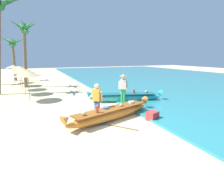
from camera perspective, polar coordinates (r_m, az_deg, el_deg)
The scene contains 15 objects.
ground_plane at distance 8.03m, azimuth -3.48°, elevation -9.89°, with size 80.00×80.00×0.00m, color beige.
sea at distance 22.50m, azimuth 23.82°, elevation 2.54°, with size 24.00×56.00×0.10m, color teal.
boat_orange_foreground at distance 8.09m, azimuth -0.13°, elevation -7.54°, with size 4.72×2.08×0.84m.
boat_cyan_midground at distance 11.28m, azimuth 4.19°, elevation -2.42°, with size 4.63×2.00×0.79m.
person_vendor_hatted at distance 10.52m, azimuth 3.58°, elevation 0.88°, with size 0.55×0.49×1.80m.
person_tourist_customer at distance 8.18m, azimuth -4.78°, elevation -2.98°, with size 0.49×0.55×1.59m.
parasol_row_0 at distance 12.27m, azimuth -25.12°, elevation 4.59°, with size 1.60×1.60×1.91m.
parasol_row_1 at distance 14.58m, azimuth -26.21°, elevation 5.27°, with size 1.60×1.60×1.91m.
parasol_row_2 at distance 16.68m, azimuth -26.92°, elevation 5.73°, with size 1.60×1.60×1.91m.
parasol_row_3 at distance 19.04m, azimuth -27.37°, elevation 6.13°, with size 1.60×1.60×1.91m.
parasol_row_4 at distance 21.47m, azimuth -28.80°, elevation 6.36°, with size 1.60×1.60×1.91m.
palm_tree_mid_cluster at distance 23.92m, azimuth -28.89°, elevation 11.96°, with size 2.68×2.62×5.01m.
palm_tree_far_behind at distance 18.19m, azimuth -26.06°, elevation 15.71°, with size 2.46×2.86×5.95m.
cooler_box at distance 8.25m, azimuth 12.67°, elevation -8.13°, with size 0.50×0.39×0.39m, color #C63838.
paddle at distance 7.43m, azimuth 0.63°, elevation -11.32°, with size 1.18×1.38×0.05m.
Camera 1 is at (-2.56, -7.08, 2.78)m, focal length 28.88 mm.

